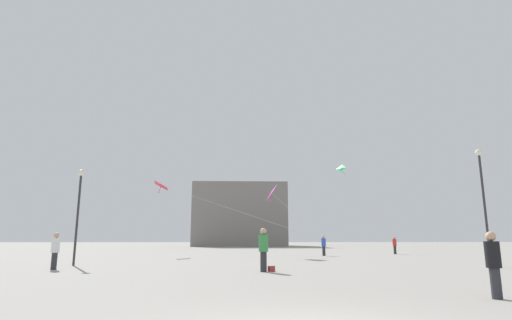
% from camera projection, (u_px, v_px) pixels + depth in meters
% --- Properties ---
extents(person_in_green, '(0.41, 0.41, 1.86)m').
position_uv_depth(person_in_green, '(263.00, 248.00, 17.33)').
color(person_in_green, '#2D2D33').
rests_on(person_in_green, ground_plane).
extents(person_in_white, '(0.37, 0.37, 1.68)m').
position_uv_depth(person_in_white, '(55.00, 249.00, 18.50)').
color(person_in_white, '#2D2D33').
rests_on(person_in_white, ground_plane).
extents(person_in_blue, '(0.36, 0.36, 1.67)m').
position_uv_depth(person_in_blue, '(324.00, 245.00, 33.10)').
color(person_in_blue, '#2D2D33').
rests_on(person_in_blue, ground_plane).
extents(person_in_red, '(0.35, 0.35, 1.60)m').
position_uv_depth(person_in_red, '(395.00, 244.00, 36.67)').
color(person_in_red, '#2D2D33').
rests_on(person_in_red, ground_plane).
extents(person_in_black, '(0.34, 0.34, 1.58)m').
position_uv_depth(person_in_black, '(493.00, 262.00, 9.60)').
color(person_in_black, '#2D2D33').
rests_on(person_in_black, ground_plane).
extents(kite_magenta_delta, '(4.89, 2.72, 4.24)m').
position_uv_depth(kite_magenta_delta, '(271.00, 193.00, 31.94)').
color(kite_magenta_delta, '#D12899').
extents(kite_emerald_delta, '(3.45, 7.47, 8.22)m').
position_uv_depth(kite_emerald_delta, '(342.00, 170.00, 44.68)').
color(kite_emerald_delta, green).
extents(kite_crimson_delta, '(14.52, 2.06, 5.02)m').
position_uv_depth(kite_crimson_delta, '(164.00, 186.00, 34.52)').
color(kite_crimson_delta, red).
extents(building_left_hall, '(16.98, 15.41, 11.34)m').
position_uv_depth(building_left_hall, '(240.00, 216.00, 76.68)').
color(building_left_hall, gray).
rests_on(building_left_hall, ground_plane).
extents(lamppost_east, '(0.36, 0.36, 6.09)m').
position_uv_depth(lamppost_east, '(483.00, 189.00, 20.79)').
color(lamppost_east, '#2D2D30').
rests_on(lamppost_east, ground_plane).
extents(lamppost_west, '(0.36, 0.36, 5.17)m').
position_uv_depth(lamppost_west, '(79.00, 201.00, 21.73)').
color(lamppost_west, '#2D2D30').
rests_on(lamppost_west, ground_plane).
extents(handbag_beside_flyer, '(0.33, 0.32, 0.24)m').
position_uv_depth(handbag_beside_flyer, '(271.00, 269.00, 17.27)').
color(handbag_beside_flyer, maroon).
rests_on(handbag_beside_flyer, ground_plane).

